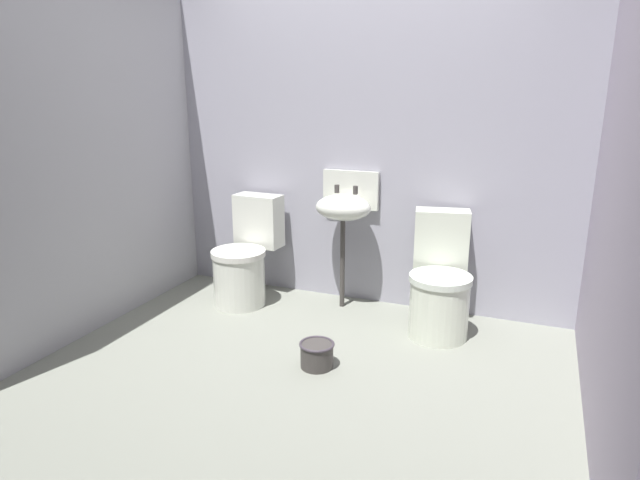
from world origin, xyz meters
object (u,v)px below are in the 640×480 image
(sink, at_px, (344,206))
(bucket, at_px, (317,354))
(toilet_left, at_px, (245,260))
(toilet_right, at_px, (440,285))

(sink, relative_size, bucket, 4.78)
(toilet_left, relative_size, toilet_right, 1.00)
(toilet_left, distance_m, bucket, 1.20)
(sink, bearing_deg, toilet_left, -165.32)
(toilet_left, bearing_deg, toilet_right, -176.90)
(sink, bearing_deg, bucket, -79.56)
(sink, height_order, bucket, sink)
(toilet_left, distance_m, sink, 0.86)
(toilet_left, bearing_deg, bucket, 142.67)
(toilet_right, distance_m, sink, 0.87)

